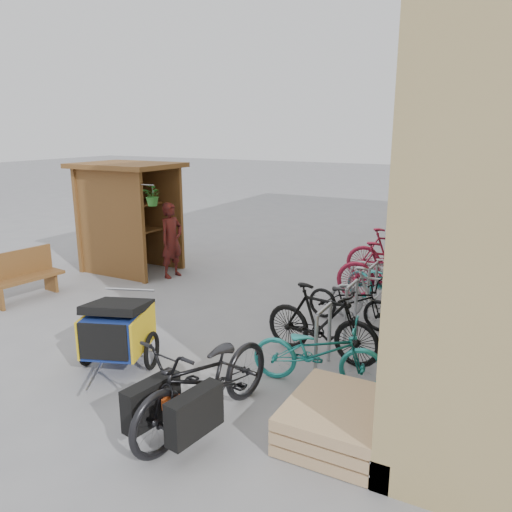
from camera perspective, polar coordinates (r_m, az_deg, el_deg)
The scene contains 17 objects.
ground at distance 7.91m, azimuth -8.44°, elevation -9.01°, with size 80.00×80.00×0.00m, color gray.
kiosk at distance 11.38m, azimuth -14.72°, elevation 5.98°, with size 2.49×1.65×2.40m.
bike_rack at distance 8.85m, azimuth 13.16°, elevation -3.12°, with size 0.05×5.35×0.86m.
pallet_stack at distance 5.45m, azimuth 9.37°, elevation -18.06°, with size 1.00×1.20×0.40m.
bench at distance 10.28m, azimuth -25.26°, elevation -1.98°, with size 0.62×1.49×0.92m.
shopping_carts at distance 12.77m, azimuth 21.25°, elevation 2.10°, with size 0.60×2.37×1.07m.
child_trailer at distance 6.96m, azimuth -15.52°, elevation -7.95°, with size 1.09×1.66×0.97m.
cargo_bike at distance 5.44m, azimuth -5.87°, elevation -14.01°, with size 1.03×2.15×1.08m.
person_kiosk at distance 10.79m, azimuth -9.62°, elevation 1.79°, with size 0.59×0.39×1.61m, color maroon.
bike_0 at distance 6.34m, azimuth 7.09°, elevation -10.81°, with size 0.57×1.65×0.87m, color teal.
bike_1 at distance 7.00m, azimuth 7.51°, elevation -7.53°, with size 0.49×1.73×1.04m, color black.
bike_2 at distance 8.29m, azimuth 10.73°, elevation -5.04°, with size 0.53×1.52×0.80m, color black.
bike_3 at distance 8.45m, azimuth 13.35°, elevation -4.38°, with size 0.43×1.52×0.92m, color #9FA0A4.
bike_4 at distance 9.32m, azimuth 14.56°, elevation -2.98°, with size 0.55×1.57×0.83m, color teal.
bike_5 at distance 9.44m, azimuth 14.77°, elevation -1.86°, with size 0.52×1.86×1.12m, color maroon.
bike_6 at distance 10.35m, azimuth 14.82°, elevation -1.37°, with size 0.53×1.51×0.80m, color #9FA0A4.
bike_7 at distance 10.82m, azimuth 15.19°, elevation 0.14°, with size 0.52×1.84×1.11m, color maroon.
Camera 1 is at (4.39, -5.80, 3.11)m, focal length 35.00 mm.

